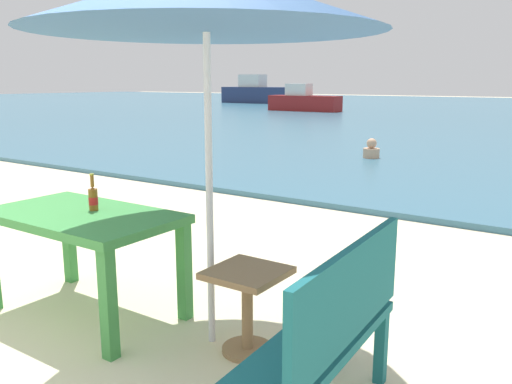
# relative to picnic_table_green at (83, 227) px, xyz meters

# --- Properties ---
(picnic_table_green) EXTENTS (1.40, 0.80, 0.76)m
(picnic_table_green) POSITION_rel_picnic_table_green_xyz_m (0.00, 0.00, 0.00)
(picnic_table_green) COLOR #3D8C42
(picnic_table_green) RESTS_ON ground_plane
(beer_bottle_amber) EXTENTS (0.07, 0.07, 0.26)m
(beer_bottle_amber) POSITION_rel_picnic_table_green_xyz_m (0.03, 0.09, 0.20)
(beer_bottle_amber) COLOR brown
(beer_bottle_amber) RESTS_ON picnic_table_green
(patio_umbrella) EXTENTS (2.10, 2.10, 2.30)m
(patio_umbrella) POSITION_rel_picnic_table_green_xyz_m (1.01, 0.18, 1.47)
(patio_umbrella) COLOR silver
(patio_umbrella) RESTS_ON ground_plane
(side_table_wood) EXTENTS (0.44, 0.44, 0.54)m
(side_table_wood) POSITION_rel_picnic_table_green_xyz_m (1.28, 0.19, -0.30)
(side_table_wood) COLOR olive
(side_table_wood) RESTS_ON ground_plane
(bench_teal_center) EXTENTS (0.41, 1.22, 0.95)m
(bench_teal_center) POSITION_rel_picnic_table_green_xyz_m (2.05, -0.23, -0.11)
(bench_teal_center) COLOR #196066
(bench_teal_center) RESTS_ON ground_plane
(swimmer_person) EXTENTS (0.34, 0.34, 0.41)m
(swimmer_person) POSITION_rel_picnic_table_green_xyz_m (-1.17, 8.22, -0.41)
(swimmer_person) COLOR tan
(swimmer_person) RESTS_ON sea_water
(boat_tanker) EXTENTS (5.58, 1.52, 2.03)m
(boat_tanker) POSITION_rel_picnic_table_green_xyz_m (-18.87, 30.18, 0.16)
(boat_tanker) COLOR navy
(boat_tanker) RESTS_ON sea_water
(boat_barge) EXTENTS (3.96, 1.08, 1.44)m
(boat_barge) POSITION_rel_picnic_table_green_xyz_m (-11.05, 23.01, -0.05)
(boat_barge) COLOR maroon
(boat_barge) RESTS_ON sea_water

